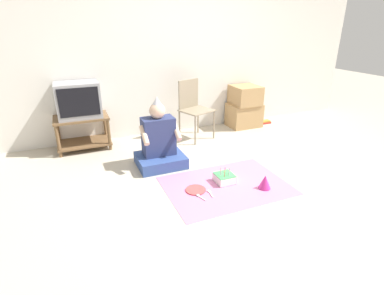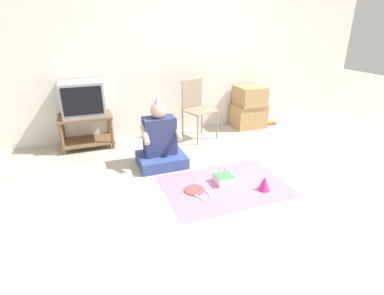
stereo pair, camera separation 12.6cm
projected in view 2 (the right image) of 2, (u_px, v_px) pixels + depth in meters
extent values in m
plane|color=#BCB29E|center=(252.00, 186.00, 3.30)|extent=(16.00, 16.00, 0.00)
cube|color=white|center=(188.00, 50.00, 4.62)|extent=(6.40, 0.06, 2.55)
cube|color=brown|center=(85.00, 116.00, 4.19)|extent=(0.72, 0.46, 0.03)
cube|color=brown|center=(88.00, 141.00, 4.33)|extent=(0.72, 0.46, 0.02)
cylinder|color=brown|center=(62.00, 139.00, 4.00)|extent=(0.04, 0.04, 0.47)
cylinder|color=brown|center=(112.00, 133.00, 4.21)|extent=(0.04, 0.04, 0.47)
cylinder|color=brown|center=(63.00, 130.00, 4.34)|extent=(0.04, 0.04, 0.47)
cylinder|color=brown|center=(109.00, 125.00, 4.55)|extent=(0.04, 0.04, 0.47)
cube|color=#99999E|center=(82.00, 99.00, 4.10)|extent=(0.56, 0.42, 0.47)
cube|color=black|center=(83.00, 101.00, 3.91)|extent=(0.50, 0.01, 0.37)
cube|color=gray|center=(200.00, 111.00, 4.49)|extent=(0.54, 0.52, 0.02)
cube|color=gray|center=(192.00, 94.00, 4.54)|extent=(0.37, 0.15, 0.44)
cylinder|color=gray|center=(198.00, 130.00, 4.34)|extent=(0.02, 0.02, 0.45)
cylinder|color=gray|center=(217.00, 125.00, 4.57)|extent=(0.02, 0.02, 0.45)
cylinder|color=gray|center=(183.00, 125.00, 4.58)|extent=(0.02, 0.02, 0.45)
cylinder|color=gray|center=(202.00, 120.00, 4.82)|extent=(0.02, 0.02, 0.45)
cube|color=tan|center=(248.00, 116.00, 5.11)|extent=(0.53, 0.41, 0.39)
cube|color=tan|center=(250.00, 96.00, 4.98)|extent=(0.44, 0.45, 0.31)
cube|color=#B72D28|center=(270.00, 123.00, 5.31)|extent=(0.18, 0.13, 0.02)
cube|color=#A88933|center=(270.00, 122.00, 5.30)|extent=(0.16, 0.10, 0.02)
cube|color=#334C8C|center=(162.00, 160.00, 3.78)|extent=(0.58, 0.49, 0.14)
cube|color=navy|center=(160.00, 136.00, 3.70)|extent=(0.39, 0.23, 0.47)
sphere|color=beige|center=(158.00, 110.00, 3.58)|extent=(0.19, 0.19, 0.19)
cone|color=silver|center=(158.00, 100.00, 3.53)|extent=(0.11, 0.11, 0.09)
cylinder|color=beige|center=(145.00, 135.00, 3.52)|extent=(0.06, 0.25, 0.20)
cylinder|color=beige|center=(178.00, 131.00, 3.65)|extent=(0.06, 0.25, 0.20)
cube|color=pink|center=(225.00, 186.00, 3.31)|extent=(1.34, 0.96, 0.01)
cube|color=white|center=(224.00, 179.00, 3.36)|extent=(0.20, 0.20, 0.09)
cube|color=#4CB266|center=(224.00, 175.00, 3.34)|extent=(0.20, 0.20, 0.01)
cylinder|color=#4C7FE5|center=(229.00, 172.00, 3.34)|extent=(0.01, 0.01, 0.06)
sphere|color=#FFCC4C|center=(229.00, 169.00, 3.33)|extent=(0.01, 0.01, 0.01)
cylinder|color=#EA4C4C|center=(225.00, 171.00, 3.38)|extent=(0.01, 0.01, 0.06)
sphere|color=#FFCC4C|center=(225.00, 168.00, 3.36)|extent=(0.01, 0.01, 0.01)
cylinder|color=#E58CCC|center=(220.00, 171.00, 3.36)|extent=(0.01, 0.01, 0.06)
sphere|color=#FFCC4C|center=(220.00, 168.00, 3.35)|extent=(0.01, 0.01, 0.01)
cylinder|color=#E58CCC|center=(220.00, 174.00, 3.30)|extent=(0.01, 0.01, 0.06)
sphere|color=#FFCC4C|center=(220.00, 171.00, 3.29)|extent=(0.01, 0.01, 0.01)
cylinder|color=#EA4C4C|center=(224.00, 175.00, 3.28)|extent=(0.01, 0.01, 0.06)
sphere|color=#FFCC4C|center=(224.00, 172.00, 3.26)|extent=(0.01, 0.01, 0.01)
cylinder|color=#E58CCC|center=(228.00, 174.00, 3.29)|extent=(0.01, 0.01, 0.06)
sphere|color=#FFCC4C|center=(229.00, 171.00, 3.28)|extent=(0.01, 0.01, 0.01)
cone|color=#CC338C|center=(264.00, 183.00, 3.21)|extent=(0.13, 0.13, 0.15)
cylinder|color=#D84C4C|center=(194.00, 190.00, 3.22)|extent=(0.22, 0.22, 0.01)
ellipsoid|color=white|center=(207.00, 191.00, 3.18)|extent=(0.04, 0.05, 0.01)
cube|color=white|center=(209.00, 195.00, 3.12)|extent=(0.02, 0.10, 0.01)
ellipsoid|color=white|center=(196.00, 195.00, 3.11)|extent=(0.04, 0.05, 0.01)
cube|color=white|center=(200.00, 199.00, 3.06)|extent=(0.04, 0.10, 0.01)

